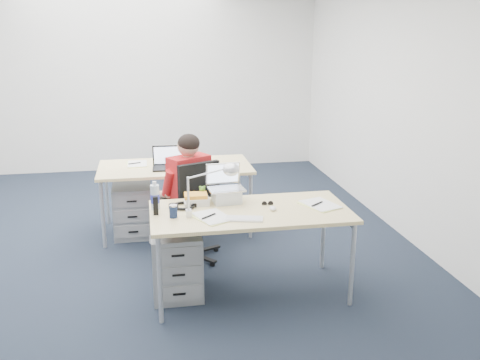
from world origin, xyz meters
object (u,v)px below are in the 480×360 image
(computer_mouse, at_px, (273,208))
(water_bottle, at_px, (155,195))
(headphones, at_px, (184,205))
(desk_far, at_px, (175,170))
(seated_person, at_px, (182,195))
(sunglasses, at_px, (267,204))
(book_stack, at_px, (196,199))
(desk_lamp, at_px, (205,189))
(silver_laptop, at_px, (226,184))
(can_koozie, at_px, (173,211))
(office_chair, at_px, (191,231))
(far_cup, at_px, (194,156))
(drawer_pedestal_far, at_px, (133,209))
(wireless_keyboard, at_px, (244,219))
(drawer_pedestal_near, at_px, (177,262))
(desk_near, at_px, (250,216))
(cordless_phone, at_px, (156,206))
(dark_laptop, at_px, (169,157))
(bear_figurine, at_px, (202,193))

(computer_mouse, bearing_deg, water_bottle, 174.32)
(headphones, bearing_deg, desk_far, 80.94)
(seated_person, relative_size, sunglasses, 12.34)
(book_stack, relative_size, desk_lamp, 0.47)
(silver_laptop, xyz_separation_m, can_koozie, (-0.46, -0.30, -0.11))
(computer_mouse, xyz_separation_m, can_koozie, (-0.80, -0.03, 0.04))
(desk_far, height_order, headphones, headphones)
(office_chair, relative_size, silver_laptop, 3.17)
(headphones, xyz_separation_m, can_koozie, (-0.10, -0.23, 0.03))
(desk_far, relative_size, office_chair, 1.62)
(computer_mouse, relative_size, far_cup, 0.81)
(office_chair, relative_size, drawer_pedestal_far, 1.80)
(desk_far, distance_m, wireless_keyboard, 1.79)
(desk_far, height_order, drawer_pedestal_near, desk_far)
(desk_near, height_order, cordless_phone, cordless_phone)
(dark_laptop, bearing_deg, water_bottle, -94.92)
(silver_laptop, xyz_separation_m, dark_laptop, (-0.42, 1.19, -0.04))
(water_bottle, height_order, book_stack, water_bottle)
(seated_person, distance_m, bear_figurine, 0.66)
(desk_lamp, bearing_deg, wireless_keyboard, -10.03)
(water_bottle, bearing_deg, silver_laptop, 7.32)
(headphones, height_order, water_bottle, water_bottle)
(desk_lamp, height_order, far_cup, desk_lamp)
(desk_near, relative_size, office_chair, 1.62)
(drawer_pedestal_far, relative_size, dark_laptop, 1.65)
(office_chair, distance_m, seated_person, 0.36)
(drawer_pedestal_near, relative_size, computer_mouse, 6.34)
(wireless_keyboard, relative_size, can_koozie, 2.88)
(seated_person, distance_m, water_bottle, 0.84)
(seated_person, height_order, drawer_pedestal_near, seated_person)
(desk_near, bearing_deg, water_bottle, 167.96)
(desk_far, xyz_separation_m, cordless_phone, (-0.24, -1.51, 0.12))
(cordless_phone, distance_m, far_cup, 1.78)
(dark_laptop, xyz_separation_m, far_cup, (0.29, 0.32, -0.07))
(desk_lamp, bearing_deg, bear_figurine, 105.42)
(desk_lamp, relative_size, far_cup, 4.01)
(office_chair, xyz_separation_m, computer_mouse, (0.60, -0.79, 0.47))
(headphones, xyz_separation_m, far_cup, (0.23, 1.58, 0.03))
(drawer_pedestal_near, height_order, wireless_keyboard, wireless_keyboard)
(bear_figurine, distance_m, dark_laptop, 1.14)
(dark_laptop, bearing_deg, book_stack, -79.33)
(drawer_pedestal_near, relative_size, silver_laptop, 1.76)
(desk_near, height_order, water_bottle, water_bottle)
(drawer_pedestal_near, xyz_separation_m, wireless_keyboard, (0.51, -0.31, 0.46))
(can_koozie, height_order, bear_figurine, bear_figurine)
(desk_lamp, bearing_deg, headphones, 143.00)
(drawer_pedestal_near, distance_m, far_cup, 1.75)
(desk_lamp, bearing_deg, water_bottle, 168.65)
(seated_person, height_order, headphones, seated_person)
(sunglasses, bearing_deg, desk_far, 117.06)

